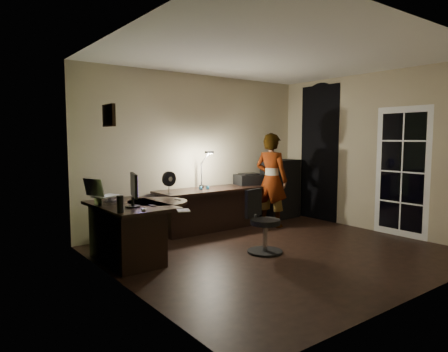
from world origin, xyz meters
TOP-DOWN VIEW (x-y plane):
  - floor at (0.00, 0.00)m, footprint 4.50×4.00m
  - ceiling at (0.00, 0.00)m, footprint 4.50×4.00m
  - wall_back at (0.00, 2.00)m, footprint 4.50×0.01m
  - wall_front at (0.00, -2.00)m, footprint 4.50×0.01m
  - wall_left at (-2.25, 0.00)m, footprint 0.01×4.00m
  - wall_right at (2.25, 0.00)m, footprint 0.01×4.00m
  - green_wall_overlay at (-2.24, 0.00)m, footprint 0.00×4.00m
  - arched_doorway at (2.24, 1.15)m, footprint 0.01×0.90m
  - french_door at (2.24, -0.55)m, footprint 0.02×0.92m
  - framed_picture at (-2.22, 0.45)m, footprint 0.04×0.30m
  - desk_left at (-1.83, 0.84)m, footprint 0.84×1.32m
  - desk_right at (-0.00, 1.63)m, footprint 1.95×0.69m
  - cabinet at (1.74, 1.69)m, footprint 0.79×0.43m
  - laptop_stand at (-2.07, 0.98)m, footprint 0.26×0.23m
  - laptop at (-2.07, 0.98)m, footprint 0.44×0.43m
  - monitor at (-1.89, 0.61)m, footprint 0.22×0.46m
  - mouse at (-1.90, 0.29)m, footprint 0.06×0.09m
  - phone at (-1.66, 0.55)m, footprint 0.07×0.12m
  - pen at (-1.17, 0.75)m, footprint 0.04×0.12m
  - speaker at (-2.16, 0.35)m, footprint 0.08×0.08m
  - notepad at (-1.52, 0.01)m, footprint 0.21×0.24m
  - desk_fan at (-0.89, 1.49)m, footprint 0.25×0.16m
  - headphones at (-0.15, 1.60)m, footprint 0.18×0.09m
  - printer at (0.92, 1.68)m, footprint 0.57×0.49m
  - desk_lamp at (-0.06, 1.83)m, footprint 0.28×0.36m
  - office_chair at (-0.17, 0.07)m, footprint 0.60×0.60m
  - person at (1.07, 1.25)m, footprint 0.57×0.69m

SIDE VIEW (x-z plane):
  - floor at x=0.00m, z-range -0.01..0.00m
  - desk_right at x=0.00m, z-range 0.00..0.73m
  - desk_left at x=-1.83m, z-range 0.00..0.75m
  - office_chair at x=-0.17m, z-range 0.00..0.88m
  - cabinet at x=1.74m, z-range 0.00..1.16m
  - phone at x=-1.66m, z-range 0.75..0.76m
  - pen at x=-1.17m, z-range 0.75..0.76m
  - notepad at x=-1.52m, z-range 0.75..0.76m
  - headphones at x=-0.15m, z-range 0.72..0.80m
  - mouse at x=-1.90m, z-range 0.75..0.78m
  - laptop_stand at x=-2.07m, z-range 0.75..0.85m
  - printer at x=0.92m, z-range 0.72..0.94m
  - person at x=1.07m, z-range 0.00..1.68m
  - speaker at x=-2.16m, z-range 0.75..0.95m
  - desk_fan at x=-0.89m, z-range 0.72..1.08m
  - monitor at x=-1.89m, z-range 0.75..1.05m
  - laptop at x=-2.07m, z-range 0.85..1.09m
  - french_door at x=2.24m, z-range 0.00..2.10m
  - desk_lamp at x=-0.06m, z-range 0.72..1.42m
  - arched_doorway at x=2.24m, z-range 0.00..2.60m
  - wall_back at x=0.00m, z-range 0.00..2.70m
  - wall_front at x=0.00m, z-range 0.00..2.70m
  - wall_left at x=-2.25m, z-range 0.00..2.70m
  - wall_right at x=2.25m, z-range 0.00..2.70m
  - green_wall_overlay at x=-2.24m, z-range 0.00..2.70m
  - framed_picture at x=-2.22m, z-range 1.73..1.98m
  - ceiling at x=0.00m, z-range 2.70..2.71m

